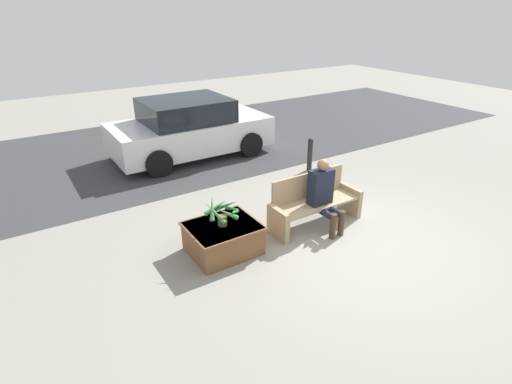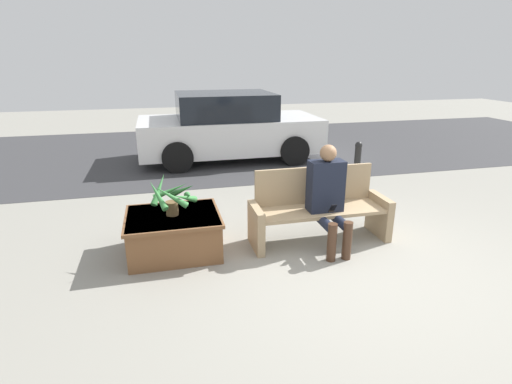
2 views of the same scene
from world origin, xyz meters
name	(u,v)px [view 1 (image 1 of 2)]	position (x,y,z in m)	size (l,w,h in m)	color
ground_plane	(355,241)	(0.00, 0.00, 0.00)	(30.00, 30.00, 0.00)	gray
road_surface	(195,141)	(0.00, 6.16, 0.00)	(20.00, 6.00, 0.01)	#38383A
bench	(314,202)	(-0.19, 0.84, 0.40)	(1.70, 0.53, 0.89)	tan
person_seated	(324,193)	(-0.17, 0.65, 0.66)	(0.41, 0.62, 1.23)	black
planter_box	(223,237)	(-1.95, 0.90, 0.25)	(1.06, 0.90, 0.47)	brown
potted_plant	(223,211)	(-1.93, 0.91, 0.70)	(0.56, 0.58, 0.46)	brown
parked_car	(190,128)	(-0.54, 5.20, 0.70)	(3.87, 1.98, 1.44)	silver
bollard_post	(310,154)	(1.32, 2.78, 0.41)	(0.13, 0.13, 0.78)	black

